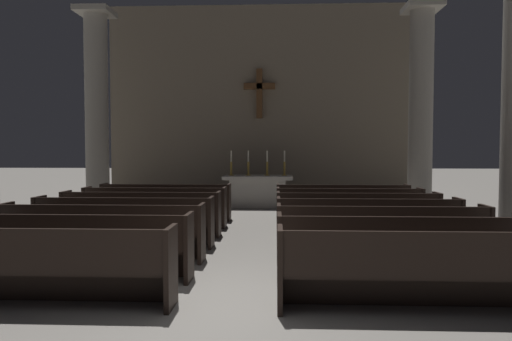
{
  "coord_description": "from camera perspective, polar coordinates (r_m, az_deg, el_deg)",
  "views": [
    {
      "loc": [
        0.58,
        -5.25,
        1.84
      ],
      "look_at": [
        0.0,
        8.17,
        1.23
      ],
      "focal_mm": 32.4,
      "sensor_mm": 36.0,
      "label": 1
    }
  ],
  "objects": [
    {
      "name": "candlestick_outer_left",
      "position": [
        14.76,
        -3.09,
        0.4
      ],
      "size": [
        0.16,
        0.16,
        0.79
      ],
      "color": "#B79338",
      "rests_on": "altar"
    },
    {
      "name": "altar",
      "position": [
        14.75,
        0.21,
        -2.47
      ],
      "size": [
        2.2,
        0.9,
        1.01
      ],
      "color": "#BCB7AD",
      "rests_on": "ground"
    },
    {
      "name": "apse_with_cross",
      "position": [
        16.47,
        0.45,
        8.2
      ],
      "size": [
        10.62,
        0.45,
        6.88
      ],
      "color": "gray",
      "rests_on": "ground"
    },
    {
      "name": "column_right_second",
      "position": [
        14.27,
        19.67,
        6.77
      ],
      "size": [
        1.02,
        1.02,
        5.99
      ],
      "color": "#9E998E",
      "rests_on": "ground"
    },
    {
      "name": "pew_left_row_5",
      "position": [
        10.14,
        -13.97,
        -5.17
      ],
      "size": [
        3.35,
        0.5,
        0.95
      ],
      "color": "black",
      "rests_on": "ground"
    },
    {
      "name": "pew_right_row_2",
      "position": [
        6.68,
        17.35,
        -9.25
      ],
      "size": [
        3.35,
        0.5,
        0.95
      ],
      "color": "black",
      "rests_on": "ground"
    },
    {
      "name": "candlestick_inner_right",
      "position": [
        14.69,
        1.38,
        0.39
      ],
      "size": [
        0.16,
        0.16,
        0.79
      ],
      "color": "#B79338",
      "rests_on": "altar"
    },
    {
      "name": "pew_left_row_3",
      "position": [
        8.07,
        -18.45,
        -7.22
      ],
      "size": [
        3.35,
        0.5,
        0.95
      ],
      "color": "black",
      "rests_on": "ground"
    },
    {
      "name": "pew_right_row_4",
      "position": [
        8.8,
        13.63,
        -6.35
      ],
      "size": [
        3.35,
        0.5,
        0.95
      ],
      "color": "black",
      "rests_on": "ground"
    },
    {
      "name": "candlestick_inner_left",
      "position": [
        14.71,
        -0.96,
        0.4
      ],
      "size": [
        0.16,
        0.16,
        0.79
      ],
      "color": "#B79338",
      "rests_on": "altar"
    },
    {
      "name": "pew_left_row_4",
      "position": [
        9.1,
        -15.95,
        -6.09
      ],
      "size": [
        3.35,
        0.5,
        0.95
      ],
      "color": "black",
      "rests_on": "ground"
    },
    {
      "name": "column_left_second",
      "position": [
        14.66,
        -19.06,
        6.67
      ],
      "size": [
        1.02,
        1.02,
        5.99
      ],
      "color": "#9E998E",
      "rests_on": "ground"
    },
    {
      "name": "pew_left_row_1",
      "position": [
        6.1,
        -26.02,
        -10.54
      ],
      "size": [
        3.35,
        0.5,
        0.95
      ],
      "color": "black",
      "rests_on": "ground"
    },
    {
      "name": "pew_left_row_2",
      "position": [
        7.07,
        -21.7,
        -8.67
      ],
      "size": [
        3.35,
        0.5,
        0.95
      ],
      "color": "black",
      "rests_on": "ground"
    },
    {
      "name": "pew_right_row_3",
      "position": [
        7.73,
        15.23,
        -7.61
      ],
      "size": [
        3.35,
        0.5,
        0.95
      ],
      "color": "black",
      "rests_on": "ground"
    },
    {
      "name": "pew_right_row_1",
      "position": [
        5.65,
        20.28,
        -11.48
      ],
      "size": [
        3.35,
        0.5,
        0.95
      ],
      "color": "black",
      "rests_on": "ground"
    },
    {
      "name": "ground_plane",
      "position": [
        5.59,
        -3.79,
        -16.57
      ],
      "size": [
        80.0,
        80.0,
        0.0
      ],
      "primitive_type": "plane",
      "color": "gray"
    },
    {
      "name": "pew_left_row_6",
      "position": [
        11.2,
        -12.36,
        -4.43
      ],
      "size": [
        3.35,
        0.5,
        0.95
      ],
      "color": "black",
      "rests_on": "ground"
    },
    {
      "name": "pew_left_row_7",
      "position": [
        12.26,
        -11.04,
        -3.81
      ],
      "size": [
        3.35,
        0.5,
        0.95
      ],
      "color": "black",
      "rests_on": "ground"
    },
    {
      "name": "pew_right_row_7",
      "position": [
        12.04,
        10.58,
        -3.92
      ],
      "size": [
        3.35,
        0.5,
        0.95
      ],
      "color": "black",
      "rests_on": "ground"
    },
    {
      "name": "pew_right_row_6",
      "position": [
        10.96,
        11.39,
        -4.57
      ],
      "size": [
        3.35,
        0.5,
        0.95
      ],
      "color": "black",
      "rests_on": "ground"
    },
    {
      "name": "candlestick_outer_right",
      "position": [
        14.69,
        3.53,
        0.39
      ],
      "size": [
        0.16,
        0.16,
        0.79
      ],
      "color": "#B79338",
      "rests_on": "altar"
    },
    {
      "name": "pew_right_row_5",
      "position": [
        9.88,
        12.39,
        -5.36
      ],
      "size": [
        3.35,
        0.5,
        0.95
      ],
      "color": "black",
      "rests_on": "ground"
    }
  ]
}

